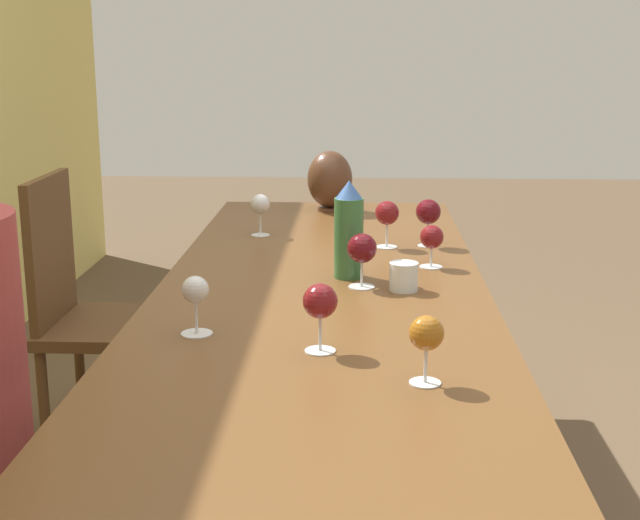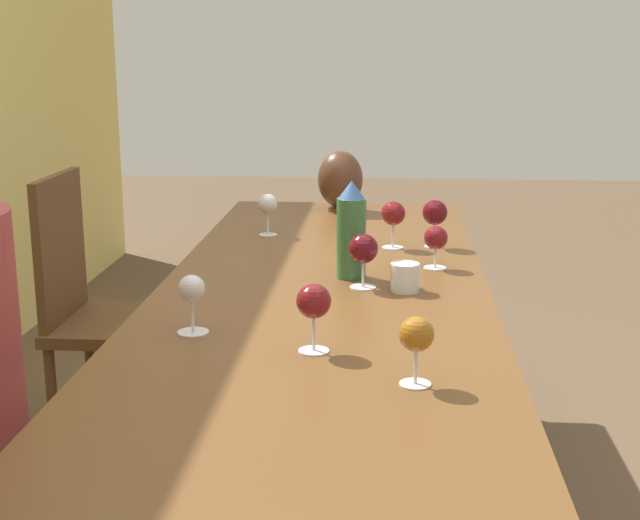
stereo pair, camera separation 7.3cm
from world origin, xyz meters
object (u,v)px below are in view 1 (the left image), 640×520
Objects in this scene: wine_glass_7 at (428,213)px; water_bottle at (349,231)px; water_tumbler at (404,277)px; vase at (330,180)px; chair_far at (91,308)px; wine_glass_2 at (195,293)px; wine_glass_5 at (362,249)px; wine_glass_6 at (387,214)px; wine_glass_3 at (432,238)px; wine_glass_4 at (426,335)px; wine_glass_0 at (320,303)px; wine_glass_1 at (260,205)px.

water_bottle is at bearing 148.00° from wine_glass_7.
vase is at bearing 11.81° from water_tumbler.
water_tumbler is 0.08× the size of chair_far.
wine_glass_5 is at bearing -42.30° from wine_glass_2.
water_tumbler is at bearing -168.19° from vase.
wine_glass_3 is at bearing -154.01° from wine_glass_6.
water_bottle is 0.99m from vase.
chair_far is (1.25, 1.04, -0.34)m from wine_glass_4.
vase is at bearing 20.53° from wine_glass_3.
water_tumbler is at bearing -130.86° from water_bottle.
wine_glass_0 is at bearing 157.70° from water_tumbler.
wine_glass_3 is 0.27m from wine_glass_7.
water_tumbler is 0.56× the size of wine_glass_2.
wine_glass_5 is (0.51, -0.09, -0.00)m from wine_glass_0.
wine_glass_4 is (-1.77, -0.24, -0.02)m from vase.
water_tumbler is 0.50× the size of wine_glass_7.
chair_far reaches higher than wine_glass_4.
wine_glass_1 is (1.14, 0.25, -0.00)m from wine_glass_0.
vase is 1.70× the size of wine_glass_4.
wine_glass_1 is at bearing 29.89° from water_bottle.
wine_glass_4 is (-0.90, 0.08, 0.01)m from wine_glass_3.
vase is 1.52× the size of wine_glass_7.
wine_glass_1 reaches higher than wine_glass_2.
wine_glass_6 is at bearing 25.99° from wine_glass_3.
wine_glass_3 is 0.28m from wine_glass_6.
wine_glass_3 is 0.83× the size of wine_glass_6.
wine_glass_5 is (-1.09, -0.12, -0.02)m from vase.
wine_glass_3 is at bearing -21.55° from wine_glass_0.
wine_glass_4 is at bearing -129.32° from wine_glass_0.
wine_glass_6 is 1.06m from chair_far.
vase is 1.64× the size of wine_glass_1.
wine_glass_6 is (-0.61, -0.20, -0.01)m from vase.
wine_glass_1 is 0.15× the size of chair_far.
chair_far is at bearing 37.58° from wine_glass_0.
wine_glass_4 is 0.89× the size of wine_glass_7.
vase is at bearing 29.36° from wine_glass_7.
water_tumbler is 0.62m from wine_glass_2.
water_bottle is at bearing -118.10° from chair_far.
wine_glass_6 is (0.25, 0.12, 0.02)m from wine_glass_3.
wine_glass_4 reaches higher than wine_glass_3.
wine_glass_0 is at bearing -167.47° from wine_glass_1.
water_tumbler is at bearing 169.14° from wine_glass_7.
wine_glass_5 is at bearing 138.06° from wine_glass_3.
water_tumbler is 0.53m from wine_glass_0.
chair_far reaches higher than wine_glass_3.
water_bottle is at bearing -175.01° from vase.
water_bottle is 0.61m from wine_glass_1.
water_bottle is 1.07m from chair_far.
wine_glass_4 is 0.69m from wine_glass_5.
wine_glass_1 is at bearing 69.47° from wine_glass_6.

